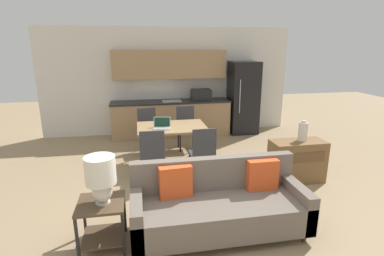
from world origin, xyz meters
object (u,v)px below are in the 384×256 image
Objects in this scene: refrigerator at (243,98)px; table_lamp at (101,176)px; dining_chair_near_right at (203,151)px; laptop at (162,125)px; dining_table at (172,130)px; dining_chair_near_left at (152,153)px; dining_chair_far_right at (186,125)px; dining_chair_far_left at (148,128)px; side_table at (102,216)px; vase at (303,131)px; credenza at (297,161)px; couch at (218,205)px.

table_lamp is at bearing -126.57° from refrigerator.
laptop reaches higher than dining_chair_near_right.
dining_table is 1.39× the size of dining_chair_near_left.
dining_chair_far_right and dining_chair_far_left have the same top height.
refrigerator is 3.40× the size of table_lamp.
dining_table is at bearing -65.15° from dining_chair_near_right.
side_table is at bearing -109.04° from dining_chair_far_left.
vase is at bearing -29.19° from dining_table.
laptop is at bearing 68.75° from side_table.
dining_chair_near_left is 1.00× the size of dining_chair_far_left.
credenza is at bearing 21.90° from table_lamp.
dining_chair_far_left reaches higher than side_table.
dining_chair_near_left is 2.62× the size of laptop.
dining_chair_near_right reaches higher than side_table.
couch is at bearing -145.76° from credenza.
refrigerator is at bearing -123.51° from dining_chair_near_right.
vase is 0.37× the size of dining_chair_far_left.
dining_chair_far_right reaches higher than credenza.
dining_table is 2.33× the size of side_table.
refrigerator reaches higher than dining_chair_near_right.
table_lamp is 0.60× the size of credenza.
couch is at bearing -82.86° from dining_table.
table_lamp is 0.58× the size of dining_chair_near_left.
vase is (3.15, 1.23, 0.49)m from side_table.
couch is 1.38m from side_table.
vase reaches higher than dining_chair_far_right.
dining_chair_far_left reaches higher than credenza.
dining_chair_near_right is at bearing 169.39° from vase.
credenza is 0.96× the size of dining_chair_far_right.
refrigerator is at bearing 41.52° from dining_table.
dining_chair_far_right is at bearing -3.70° from dining_chair_far_left.
table_lamp is 1.52× the size of laptop.
dining_table is 2.63m from side_table.
vase reaches higher than laptop.
couch is (-1.81, -4.19, -0.58)m from refrigerator.
dining_chair_near_right is 1.00× the size of dining_chair_far_right.
dining_table is 1.39× the size of dining_chair_far_right.
credenza is at bearing 173.75° from dining_chair_near_left.
dining_chair_far_left is (0.63, 3.19, -0.36)m from table_lamp.
side_table is (-1.38, -0.05, 0.03)m from couch.
dining_chair_near_left is at bearing -96.97° from laptop.
couch is at bearing -91.68° from dining_chair_far_right.
vase is 0.37× the size of dining_chair_near_left.
vase is at bearing 174.41° from dining_chair_near_left.
refrigerator is 1.97× the size of dining_chair_far_right.
dining_chair_far_left is at bearing 141.98° from vase.
couch is 2.33m from laptop.
dining_chair_near_right is 1.00× the size of dining_chair_far_left.
dining_chair_far_left is at bearing 140.90° from credenza.
dining_chair_near_left is 0.81m from laptop.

